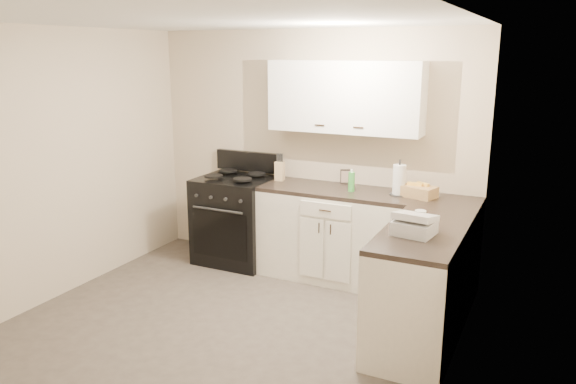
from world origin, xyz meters
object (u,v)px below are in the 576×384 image
at_px(paper_towel, 399,180).
at_px(wicker_basket, 419,191).
at_px(knife_block, 280,171).
at_px(countertop_grill, 414,228).
at_px(stove, 236,221).

xyz_separation_m(paper_towel, wicker_basket, (0.19, 0.01, -0.09)).
bearing_deg(knife_block, paper_towel, -8.69).
bearing_deg(countertop_grill, stove, 162.03).
xyz_separation_m(stove, paper_towel, (1.78, 0.06, 0.63)).
bearing_deg(stove, countertop_grill, -25.71).
bearing_deg(wicker_basket, paper_towel, -177.93).
xyz_separation_m(knife_block, wicker_basket, (1.49, -0.05, -0.05)).
height_order(paper_towel, countertop_grill, paper_towel).
height_order(knife_block, paper_towel, paper_towel).
bearing_deg(stove, wicker_basket, 2.05).
bearing_deg(paper_towel, countertop_grill, -69.48).
xyz_separation_m(stove, knife_block, (0.48, 0.12, 0.58)).
distance_m(knife_block, wicker_basket, 1.49).
height_order(stove, knife_block, knife_block).
bearing_deg(wicker_basket, knife_block, 177.95).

